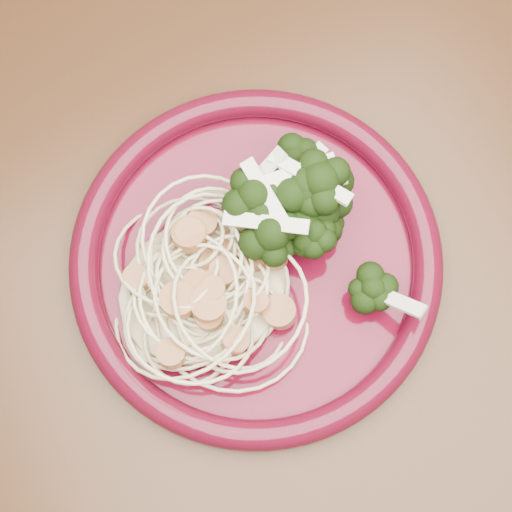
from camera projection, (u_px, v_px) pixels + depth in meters
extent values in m
plane|color=brown|center=(277.00, 405.00, 1.29)|extent=(3.50, 3.50, 0.00)
cube|color=#472814|center=(302.00, 338.00, 0.59)|extent=(1.20, 0.80, 0.04)
cylinder|color=#472814|center=(502.00, 22.00, 1.10)|extent=(0.06, 0.06, 0.71)
cylinder|color=#510618|center=(256.00, 262.00, 0.58)|extent=(0.32, 0.32, 0.01)
torus|color=#510B1B|center=(256.00, 258.00, 0.57)|extent=(0.32, 0.32, 0.02)
ellipsoid|color=beige|center=(202.00, 286.00, 0.55)|extent=(0.15, 0.13, 0.03)
ellipsoid|color=black|center=(321.00, 214.00, 0.56)|extent=(0.11, 0.17, 0.06)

